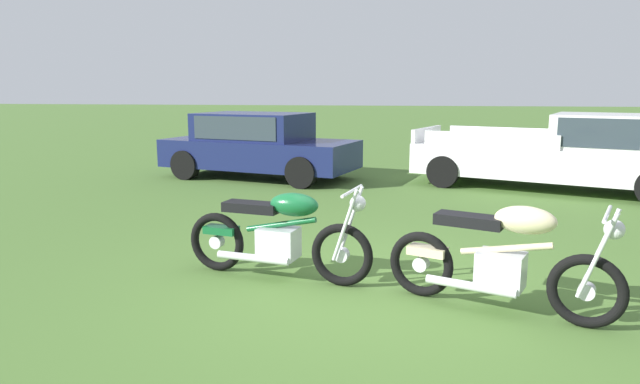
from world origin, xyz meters
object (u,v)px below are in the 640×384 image
object	(u,v)px
motorcycle_cream	(502,258)
car_navy	(257,142)
pickup_truck_white	(563,152)
motorcycle_green	(279,234)

from	to	relation	value
motorcycle_cream	car_navy	distance (m)	8.22
motorcycle_cream	pickup_truck_white	size ratio (longest dim) A/B	0.36
motorcycle_green	car_navy	xyz separation A→B (m)	(-1.97, 6.54, 0.32)
car_navy	pickup_truck_white	bearing A→B (deg)	9.48
motorcycle_green	pickup_truck_white	xyz separation A→B (m)	(4.29, 5.95, 0.28)
motorcycle_green	motorcycle_cream	bearing A→B (deg)	-3.57
motorcycle_cream	car_navy	world-z (taller)	car_navy
pickup_truck_white	motorcycle_green	bearing A→B (deg)	-104.89
car_navy	pickup_truck_white	xyz separation A→B (m)	(6.27, -0.59, -0.05)
motorcycle_cream	pickup_truck_white	world-z (taller)	pickup_truck_white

